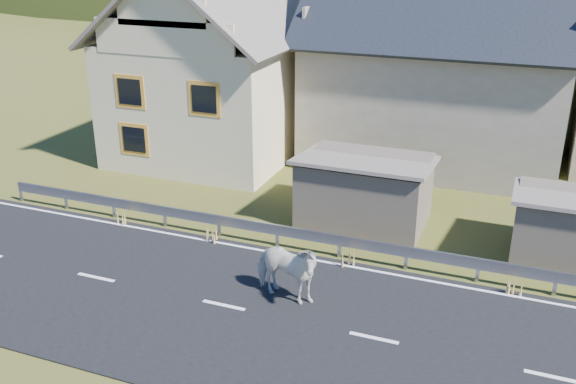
% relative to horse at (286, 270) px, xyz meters
% --- Properties ---
extents(ground, '(160.00, 160.00, 0.00)m').
position_rel_horse_xyz_m(ground, '(2.61, -0.86, -0.91)').
color(ground, '#363F14').
rests_on(ground, ground).
extents(road, '(60.00, 7.00, 0.04)m').
position_rel_horse_xyz_m(road, '(2.61, -0.86, -0.89)').
color(road, black).
rests_on(road, ground).
extents(lane_markings, '(60.00, 6.60, 0.01)m').
position_rel_horse_xyz_m(lane_markings, '(2.61, -0.86, -0.86)').
color(lane_markings, silver).
rests_on(lane_markings, road).
extents(guardrail, '(28.10, 0.09, 0.75)m').
position_rel_horse_xyz_m(guardrail, '(2.61, 2.82, -0.34)').
color(guardrail, '#93969B').
rests_on(guardrail, ground).
extents(shed_left, '(4.30, 3.30, 2.40)m').
position_rel_horse_xyz_m(shed_left, '(0.61, 5.64, 0.19)').
color(shed_left, '#6B5C4F').
rests_on(shed_left, ground).
extents(house_cream, '(7.80, 9.80, 8.30)m').
position_rel_horse_xyz_m(house_cream, '(-7.40, 11.14, 3.45)').
color(house_cream, beige).
rests_on(house_cream, ground).
extents(house_stone_a, '(10.80, 9.80, 8.90)m').
position_rel_horse_xyz_m(house_stone_a, '(1.61, 14.14, 3.73)').
color(house_stone_a, gray).
rests_on(house_stone_a, ground).
extents(mountain, '(440.00, 280.00, 260.00)m').
position_rel_horse_xyz_m(mountain, '(7.61, 179.14, -20.91)').
color(mountain, '#243310').
rests_on(mountain, ground).
extents(horse, '(1.31, 2.19, 1.73)m').
position_rel_horse_xyz_m(horse, '(0.00, 0.00, 0.00)').
color(horse, beige).
rests_on(horse, road).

